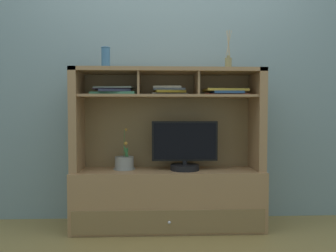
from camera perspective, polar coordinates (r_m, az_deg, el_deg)
The scene contains 10 objects.
floor_plane at distance 2.78m, azimuth 0.00°, elevation -16.86°, with size 6.00×6.00×0.02m, color olive.
back_wall at distance 2.91m, azimuth -0.19°, elevation 12.15°, with size 6.00×0.02×2.80m, color gray.
media_console at distance 2.69m, azimuth -0.01°, elevation -8.97°, with size 1.47×0.45×1.24m.
tv_monitor at distance 2.61m, azimuth 2.86°, elevation -3.88°, with size 0.51×0.22×0.38m.
potted_orchid at distance 2.68m, azimuth -7.43°, elevation -6.24°, with size 0.17×0.17×0.32m.
magazine_stack_left at distance 2.68m, azimuth 9.81°, elevation 5.72°, with size 0.35×0.22×0.05m.
magazine_stack_centre at distance 2.64m, azimuth -9.09°, elevation 5.86°, with size 0.37×0.23×0.06m.
magazine_stack_right at distance 2.68m, azimuth 0.14°, elevation 6.00°, with size 0.29×0.21×0.07m.
diffuser_bottle at distance 2.74m, azimuth 10.21°, elevation 10.49°, with size 0.05×0.05×0.31m.
ceramic_vase at distance 2.66m, azimuth -10.53°, elevation 11.34°, with size 0.07×0.07×0.16m.
Camera 1 is at (-0.11, -2.62, 0.90)m, focal length 35.90 mm.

